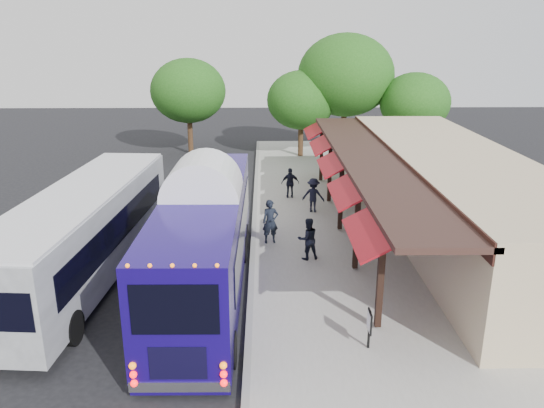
% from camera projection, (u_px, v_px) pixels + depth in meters
% --- Properties ---
extents(ground, '(90.00, 90.00, 0.00)m').
position_uv_depth(ground, '(251.00, 274.00, 19.20)').
color(ground, black).
rests_on(ground, ground).
extents(sidewalk, '(10.00, 40.00, 0.15)m').
position_uv_depth(sidewalk, '(367.00, 232.00, 23.05)').
color(sidewalk, '#9E9B93').
rests_on(sidewalk, ground).
extents(curb, '(0.20, 40.00, 0.16)m').
position_uv_depth(curb, '(254.00, 232.00, 22.98)').
color(curb, gray).
rests_on(curb, ground).
extents(station_shelter, '(8.15, 20.00, 3.60)m').
position_uv_depth(station_shelter, '(449.00, 193.00, 22.56)').
color(station_shelter, tan).
rests_on(station_shelter, ground).
extents(coach_bus, '(2.55, 11.62, 3.70)m').
position_uv_depth(coach_bus, '(205.00, 235.00, 17.41)').
color(coach_bus, '#170863').
rests_on(coach_bus, ground).
extents(city_bus, '(3.44, 12.16, 3.23)m').
position_uv_depth(city_bus, '(84.00, 230.00, 18.40)').
color(city_bus, gray).
rests_on(city_bus, ground).
extents(ped_a, '(0.73, 0.55, 1.80)m').
position_uv_depth(ped_a, '(270.00, 222.00, 21.43)').
color(ped_a, black).
rests_on(ped_a, sidewalk).
extents(ped_b, '(0.93, 0.81, 1.63)m').
position_uv_depth(ped_b, '(308.00, 239.00, 19.88)').
color(ped_b, black).
rests_on(ped_b, sidewalk).
extents(ped_c, '(0.93, 0.40, 1.57)m').
position_uv_depth(ped_c, '(290.00, 183.00, 27.38)').
color(ped_c, black).
rests_on(ped_c, sidewalk).
extents(ped_d, '(1.19, 0.87, 1.65)m').
position_uv_depth(ped_d, '(313.00, 195.00, 25.19)').
color(ped_d, black).
rests_on(ped_d, sidewalk).
extents(sign_board, '(0.07, 0.50, 1.11)m').
position_uv_depth(sign_board, '(369.00, 323.00, 14.21)').
color(sign_board, black).
rests_on(sign_board, sidewalk).
extents(tree_left, '(4.67, 4.67, 5.98)m').
position_uv_depth(tree_left, '(301.00, 100.00, 35.89)').
color(tree_left, '#382314').
rests_on(tree_left, ground).
extents(tree_mid, '(6.55, 6.55, 8.38)m').
position_uv_depth(tree_mid, '(346.00, 75.00, 35.96)').
color(tree_mid, '#382314').
rests_on(tree_mid, ground).
extents(tree_right, '(4.62, 4.62, 5.92)m').
position_uv_depth(tree_right, '(415.00, 103.00, 34.93)').
color(tree_right, '#382314').
rests_on(tree_right, ground).
extents(tree_far, '(5.24, 5.24, 6.71)m').
position_uv_depth(tree_far, '(188.00, 91.00, 36.97)').
color(tree_far, '#382314').
rests_on(tree_far, ground).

